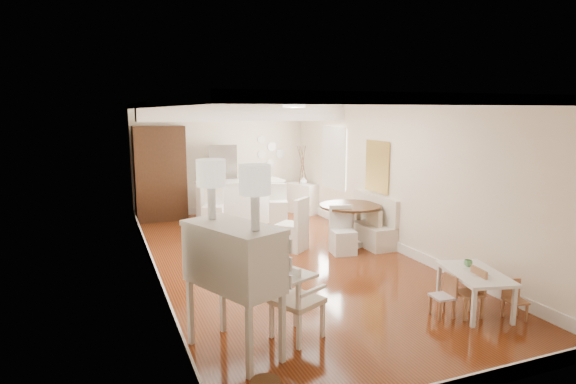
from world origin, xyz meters
TOP-DOWN VIEW (x-y plane):
  - room at (0.04, 0.32)m, footprint 9.00×9.04m
  - secretary_bureau at (-1.70, -2.92)m, footprint 1.51×1.53m
  - gustavian_armchair at (-0.92, -2.83)m, footprint 0.73×0.73m
  - kids_table at (1.59, -2.99)m, footprint 0.89×1.20m
  - kids_chair_a at (1.39, -3.10)m, footprint 0.35×0.35m
  - kids_chair_b at (1.07, -2.99)m, footprint 0.29×0.29m
  - kids_chair_c at (1.87, -3.42)m, footprint 0.30×0.30m
  - banquette at (1.99, 0.50)m, footprint 0.52×1.60m
  - dining_table at (1.59, 0.42)m, footprint 1.34×1.34m
  - slip_chair_near at (1.19, -0.02)m, footprint 0.49×0.50m
  - slip_chair_far at (0.39, 0.56)m, footprint 0.70×0.70m
  - breakfast_counter at (0.10, 3.10)m, footprint 2.05×0.65m
  - bar_stool_left at (-0.76, 2.20)m, footprint 0.53×0.53m
  - bar_stool_right at (0.78, 2.32)m, footprint 0.51×0.51m
  - pantry_cabinet at (-1.60, 4.18)m, footprint 1.20×0.60m
  - fridge at (0.30, 4.15)m, footprint 0.75×0.65m
  - sideboard at (1.93, 3.61)m, footprint 0.66×0.89m
  - pencil_cup at (1.66, -2.77)m, footprint 0.14×0.14m
  - branch_vase at (1.95, 3.58)m, footprint 0.23×0.23m

SIDE VIEW (x-z plane):
  - kids_chair_c at x=1.87m, z-range 0.00..0.52m
  - kids_table at x=1.59m, z-range 0.00..0.54m
  - kids_chair_b at x=1.07m, z-range 0.00..0.56m
  - kids_chair_a at x=1.39m, z-range 0.00..0.65m
  - sideboard at x=1.93m, z-range 0.00..0.78m
  - dining_table at x=1.59m, z-range 0.00..0.83m
  - slip_chair_near at x=1.19m, z-range 0.00..0.89m
  - gustavian_armchair at x=-0.92m, z-range 0.00..0.95m
  - banquette at x=1.99m, z-range 0.00..0.98m
  - bar_stool_right at x=0.78m, z-range 0.00..1.01m
  - slip_chair_far at x=0.39m, z-range 0.00..1.03m
  - breakfast_counter at x=0.10m, z-range 0.00..1.03m
  - bar_stool_left at x=-0.76m, z-range 0.00..1.04m
  - pencil_cup at x=1.66m, z-range 0.54..0.63m
  - secretary_bureau at x=-1.70m, z-range 0.00..1.47m
  - branch_vase at x=1.95m, z-range 0.78..0.97m
  - fridge at x=0.30m, z-range 0.00..1.80m
  - pantry_cabinet at x=-1.60m, z-range 0.00..2.30m
  - room at x=0.04m, z-range 0.57..3.39m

